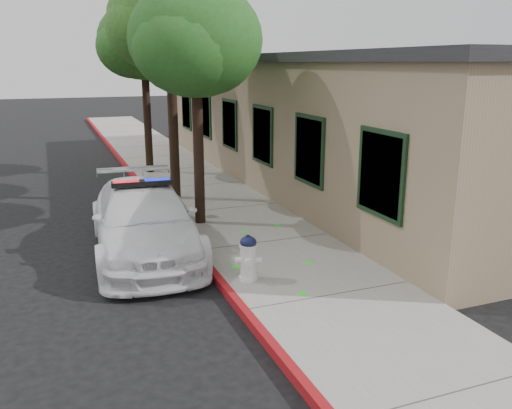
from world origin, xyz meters
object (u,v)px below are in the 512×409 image
object	(u,v)px
clapboard_building	(335,118)
police_car	(144,220)
street_tree_far	(145,45)
street_tree_near	(196,45)
street_tree_mid	(170,27)
fire_hydrant	(248,257)

from	to	relation	value
clapboard_building	police_car	distance (m)	9.41
clapboard_building	street_tree_far	xyz separation A→B (m)	(-5.96, 2.76, 2.45)
police_car	street_tree_far	distance (m)	9.14
street_tree_near	street_tree_mid	distance (m)	2.77
street_tree_near	street_tree_far	world-z (taller)	street_tree_far
street_tree_far	clapboard_building	bearing A→B (deg)	-24.86
clapboard_building	street_tree_near	bearing A→B (deg)	-146.03
clapboard_building	street_tree_mid	bearing A→B (deg)	-167.54
police_car	street_tree_far	xyz separation A→B (m)	(1.63, 8.15, 3.82)
clapboard_building	street_tree_far	bearing A→B (deg)	155.14
clapboard_building	street_tree_mid	world-z (taller)	street_tree_mid
clapboard_building	fire_hydrant	xyz separation A→B (m)	(-6.15, -7.86, -1.55)
clapboard_building	fire_hydrant	world-z (taller)	clapboard_building
police_car	fire_hydrant	size ratio (longest dim) A/B	6.25
street_tree_mid	street_tree_far	distance (m)	4.10
police_car	street_tree_mid	world-z (taller)	street_tree_mid
clapboard_building	police_car	bearing A→B (deg)	-144.67
street_tree_near	street_tree_mid	size ratio (longest dim) A/B	0.89
street_tree_far	street_tree_near	bearing A→B (deg)	-90.14
street_tree_mid	street_tree_near	bearing A→B (deg)	-90.04
police_car	fire_hydrant	world-z (taller)	police_car
police_car	fire_hydrant	distance (m)	2.87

